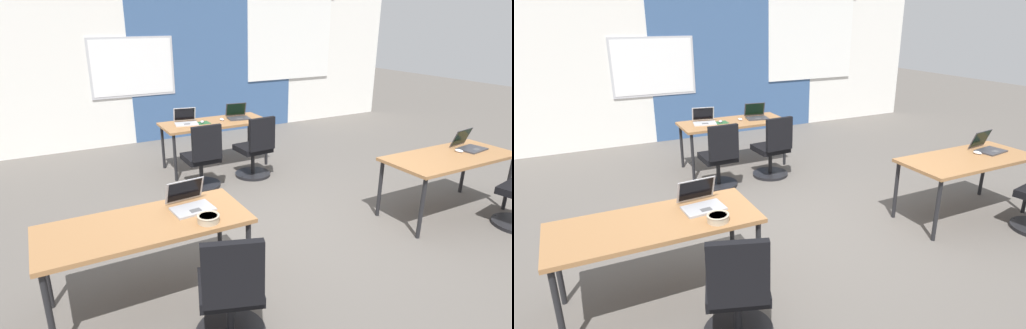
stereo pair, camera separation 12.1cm
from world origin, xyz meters
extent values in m
plane|color=#56514C|center=(0.00, 0.00, 0.00)|extent=(24.00, 24.00, 0.00)
cube|color=silver|center=(0.00, 4.20, 1.40)|extent=(10.00, 0.20, 2.80)
cube|color=#385684|center=(0.86, 4.09, 1.40)|extent=(3.34, 0.01, 2.80)
cube|color=#B7B7BC|center=(-0.75, 4.09, 1.39)|extent=(1.48, 0.02, 1.04)
cube|color=white|center=(-0.75, 4.08, 1.39)|extent=(1.40, 0.02, 0.96)
cube|color=white|center=(2.54, 4.08, 1.81)|extent=(2.00, 0.02, 1.68)
cube|color=olive|center=(-1.75, -0.60, 0.70)|extent=(1.60, 0.70, 0.04)
cylinder|color=black|center=(-2.49, -0.90, 0.34)|extent=(0.04, 0.04, 0.68)
cylinder|color=black|center=(-1.01, -0.90, 0.34)|extent=(0.04, 0.04, 0.68)
cylinder|color=black|center=(-2.49, -0.30, 0.34)|extent=(0.04, 0.04, 0.68)
cylinder|color=black|center=(-1.01, -0.30, 0.34)|extent=(0.04, 0.04, 0.68)
cube|color=olive|center=(1.75, -0.60, 0.70)|extent=(1.60, 0.70, 0.04)
cylinder|color=black|center=(1.01, -0.90, 0.34)|extent=(0.04, 0.04, 0.68)
cylinder|color=black|center=(2.49, -0.90, 0.34)|extent=(0.04, 0.04, 0.68)
cylinder|color=black|center=(1.01, -0.30, 0.34)|extent=(0.04, 0.04, 0.68)
cylinder|color=black|center=(2.49, -0.30, 0.34)|extent=(0.04, 0.04, 0.68)
cube|color=olive|center=(0.00, 2.20, 0.70)|extent=(1.60, 0.70, 0.04)
cylinder|color=black|center=(-0.74, 1.90, 0.34)|extent=(0.04, 0.04, 0.68)
cylinder|color=black|center=(0.74, 1.90, 0.34)|extent=(0.04, 0.04, 0.68)
cylinder|color=black|center=(-0.74, 2.50, 0.34)|extent=(0.04, 0.04, 0.68)
cylinder|color=black|center=(0.74, 2.50, 0.34)|extent=(0.04, 0.04, 0.68)
cube|color=#9E9EA3|center=(-1.35, -0.56, 0.73)|extent=(0.35, 0.26, 0.02)
cube|color=#4C4C4F|center=(-1.34, -0.62, 0.74)|extent=(0.09, 0.07, 0.00)
cube|color=#9E9EA3|center=(-1.36, -0.41, 0.84)|extent=(0.34, 0.11, 0.21)
cube|color=black|center=(-1.36, -0.42, 0.84)|extent=(0.30, 0.09, 0.18)
cylinder|color=black|center=(-1.35, -1.27, 0.21)|extent=(0.06, 0.06, 0.34)
cube|color=black|center=(-1.35, -1.27, 0.42)|extent=(0.56, 0.56, 0.08)
cube|color=black|center=(-1.43, -1.50, 0.69)|extent=(0.40, 0.19, 0.46)
sphere|color=black|center=(-1.27, -1.04, 0.02)|extent=(0.04, 0.04, 0.04)
cube|color=#333338|center=(2.17, -0.57, 0.73)|extent=(0.36, 0.27, 0.02)
cube|color=#4C4C4F|center=(2.17, -0.63, 0.74)|extent=(0.10, 0.07, 0.00)
cube|color=#333338|center=(2.15, -0.42, 0.84)|extent=(0.34, 0.12, 0.21)
cube|color=black|center=(2.15, -0.43, 0.84)|extent=(0.30, 0.10, 0.18)
ellipsoid|color=silver|center=(1.95, -0.56, 0.74)|extent=(0.07, 0.11, 0.03)
sphere|color=black|center=(2.17, -1.01, 0.02)|extent=(0.04, 0.04, 0.04)
cube|color=#B7B7BC|center=(-0.43, 2.23, 0.73)|extent=(0.37, 0.29, 0.02)
cube|color=#4C4C4F|center=(-0.44, 2.18, 0.74)|extent=(0.10, 0.08, 0.00)
cube|color=#B7B7BC|center=(-0.41, 2.38, 0.84)|extent=(0.34, 0.14, 0.21)
cube|color=black|center=(-0.41, 2.37, 0.84)|extent=(0.30, 0.12, 0.18)
cube|color=#23512D|center=(-0.20, 2.20, 0.72)|extent=(0.22, 0.19, 0.00)
ellipsoid|color=#B2B2B7|center=(-0.20, 2.20, 0.74)|extent=(0.09, 0.11, 0.03)
cylinder|color=black|center=(-0.49, 1.53, 0.02)|extent=(0.52, 0.52, 0.04)
cylinder|color=black|center=(-0.49, 1.53, 0.21)|extent=(0.06, 0.06, 0.34)
cube|color=black|center=(-0.49, 1.53, 0.42)|extent=(0.45, 0.45, 0.08)
cube|color=black|center=(-0.49, 1.28, 0.69)|extent=(0.40, 0.06, 0.46)
sphere|color=black|center=(-0.50, 1.76, 0.02)|extent=(0.04, 0.04, 0.04)
sphere|color=black|center=(-0.27, 1.46, 0.02)|extent=(0.04, 0.04, 0.04)
sphere|color=black|center=(-0.72, 1.46, 0.02)|extent=(0.04, 0.04, 0.04)
cube|color=#333338|center=(0.40, 2.18, 0.73)|extent=(0.36, 0.28, 0.02)
cube|color=#4C4C4F|center=(0.40, 2.13, 0.74)|extent=(0.10, 0.07, 0.00)
cube|color=#333338|center=(0.43, 2.33, 0.84)|extent=(0.34, 0.12, 0.21)
cube|color=black|center=(0.43, 2.33, 0.84)|extent=(0.30, 0.11, 0.18)
ellipsoid|color=silver|center=(0.13, 2.21, 0.74)|extent=(0.06, 0.10, 0.03)
cylinder|color=black|center=(0.33, 1.57, 0.02)|extent=(0.52, 0.52, 0.04)
cylinder|color=black|center=(0.33, 1.57, 0.21)|extent=(0.06, 0.06, 0.34)
cube|color=black|center=(0.33, 1.57, 0.42)|extent=(0.47, 0.47, 0.08)
cube|color=black|center=(0.34, 1.32, 0.69)|extent=(0.40, 0.09, 0.46)
sphere|color=black|center=(0.31, 1.81, 0.02)|extent=(0.04, 0.04, 0.04)
sphere|color=black|center=(0.55, 1.52, 0.02)|extent=(0.04, 0.04, 0.04)
sphere|color=black|center=(0.11, 1.49, 0.02)|extent=(0.04, 0.04, 0.04)
cylinder|color=tan|center=(-1.32, -0.82, 0.75)|extent=(0.17, 0.17, 0.05)
torus|color=tan|center=(-1.32, -0.82, 0.78)|extent=(0.18, 0.18, 0.02)
cylinder|color=gold|center=(-1.32, -0.82, 0.77)|extent=(0.14, 0.14, 0.01)
camera|label=1|loc=(-2.34, -3.52, 2.21)|focal=29.06mm
camera|label=2|loc=(-2.24, -3.58, 2.21)|focal=29.06mm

